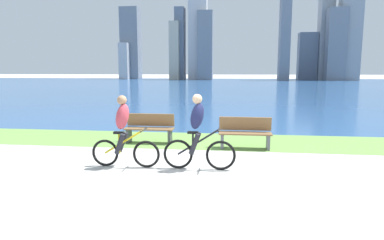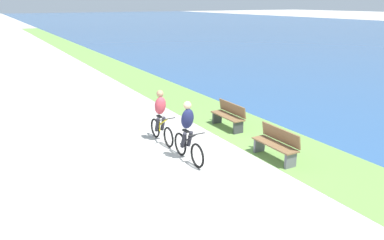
% 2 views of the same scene
% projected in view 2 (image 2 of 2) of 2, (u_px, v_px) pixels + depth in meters
% --- Properties ---
extents(ground_plane, '(300.00, 300.00, 0.00)m').
position_uv_depth(ground_plane, '(182.00, 158.00, 10.71)').
color(ground_plane, '#B2AFA8').
extents(grass_strip_bayside, '(120.00, 2.54, 0.01)m').
position_uv_depth(grass_strip_bayside, '(267.00, 138.00, 12.19)').
color(grass_strip_bayside, '#6B9947').
rests_on(grass_strip_bayside, ground).
extents(cyclist_lead, '(1.65, 0.52, 1.72)m').
position_uv_depth(cyclist_lead, '(188.00, 132.00, 10.26)').
color(cyclist_lead, black).
rests_on(cyclist_lead, ground).
extents(cyclist_trailing, '(1.63, 0.52, 1.68)m').
position_uv_depth(cyclist_trailing, '(161.00, 117.00, 11.69)').
color(cyclist_trailing, black).
rests_on(cyclist_trailing, ground).
extents(bench_near_path, '(1.50, 0.47, 0.90)m').
position_uv_depth(bench_near_path, '(276.00, 144.00, 10.48)').
color(bench_near_path, brown).
rests_on(bench_near_path, ground).
extents(bench_far_along_path, '(1.50, 0.47, 0.90)m').
position_uv_depth(bench_far_along_path, '(229.00, 116.00, 13.09)').
color(bench_far_along_path, brown).
rests_on(bench_far_along_path, ground).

